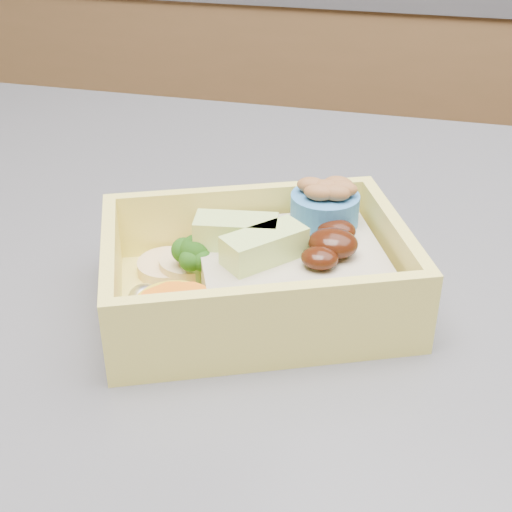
# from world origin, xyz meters

# --- Properties ---
(bento_box) EXTENTS (0.20, 0.18, 0.06)m
(bento_box) POSITION_xyz_m (-0.20, -0.02, 0.94)
(bento_box) COLOR #F8E666
(bento_box) RESTS_ON island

